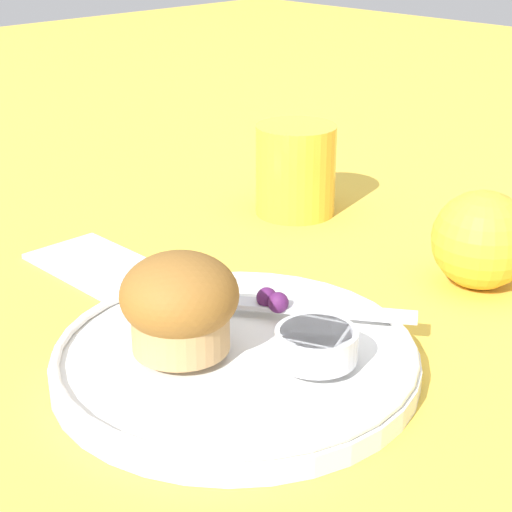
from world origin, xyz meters
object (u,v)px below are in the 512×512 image
Objects in this scene: muffin at (180,304)px; juice_glass at (296,170)px; butter_knife at (306,308)px; orange_fruit at (482,240)px.

muffin is 0.32m from juice_glass.
muffin is at bearing -136.86° from butter_knife.
orange_fruit is 0.90× the size of juice_glass.
juice_glass is at bearing 174.84° from orange_fruit.
juice_glass is (-0.22, 0.02, 0.00)m from orange_fruit.
butter_knife is at bearing 77.99° from muffin.
juice_glass is (-0.18, 0.18, 0.02)m from butter_knife.
muffin reaches higher than butter_knife.
orange_fruit is at bearing 41.83° from butter_knife.
orange_fruit is (0.06, 0.25, -0.01)m from muffin.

